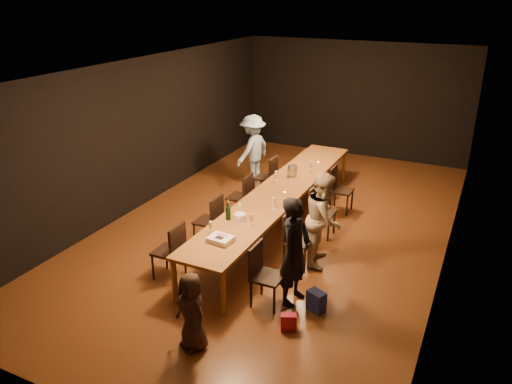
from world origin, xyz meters
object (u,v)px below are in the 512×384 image
at_px(chair_left_2, 239,196).
at_px(birthday_cake, 221,239).
at_px(man_blue, 253,149).
at_px(chair_left_1, 208,220).
at_px(woman_birthday, 295,251).
at_px(chair_left_3, 265,177).
at_px(chair_right_1, 299,240).
at_px(chair_left_0, 168,251).
at_px(champagne_bottle, 228,210).
at_px(chair_right_0, 268,276).
at_px(plate_stack, 240,217).
at_px(woman_tan, 324,219).
at_px(table, 280,192).
at_px(chair_right_2, 323,212).
at_px(chair_right_3, 342,190).
at_px(child, 192,311).
at_px(ice_bucket, 292,171).

distance_m(chair_left_2, birthday_cake, 2.43).
relative_size(man_blue, birthday_cake, 4.28).
bearing_deg(chair_left_1, woman_birthday, -115.39).
bearing_deg(chair_left_3, birthday_cake, -166.01).
bearing_deg(chair_right_1, chair_left_3, -144.69).
distance_m(chair_left_0, birthday_cake, 0.93).
bearing_deg(chair_right_1, woman_birthday, 17.54).
height_order(chair_left_1, chair_left_3, same).
xyz_separation_m(woman_birthday, man_blue, (-2.64, 4.04, -0.01)).
bearing_deg(champagne_bottle, chair_right_1, 16.77).
bearing_deg(chair_right_0, man_blue, -151.45).
relative_size(chair_right_0, chair_left_1, 1.00).
relative_size(plate_stack, champagne_bottle, 0.56).
relative_size(chair_left_3, woman_tan, 0.60).
xyz_separation_m(table, chair_right_2, (0.85, 0.00, -0.24)).
height_order(woman_birthday, man_blue, woman_birthday).
bearing_deg(table, chair_left_3, 125.31).
bearing_deg(woman_tan, chair_right_1, 126.15).
distance_m(chair_left_1, woman_tan, 2.05).
bearing_deg(chair_right_3, table, -35.31).
bearing_deg(chair_right_1, man_blue, -142.95).
distance_m(chair_right_3, birthday_cake, 3.57).
height_order(child, plate_stack, child).
height_order(child, birthday_cake, child).
relative_size(chair_left_1, child, 0.89).
bearing_deg(child, chair_right_0, 92.07).
height_order(chair_right_0, child, child).
xyz_separation_m(table, chair_left_2, (-0.85, 0.00, -0.24)).
xyz_separation_m(champagne_bottle, ice_bucket, (0.18, 2.35, -0.07)).
bearing_deg(woman_birthday, chair_left_0, 103.43).
xyz_separation_m(table, chair_right_3, (0.85, 1.20, -0.24)).
bearing_deg(table, chair_left_1, -125.31).
distance_m(chair_right_0, man_blue, 4.90).
bearing_deg(man_blue, chair_right_1, 47.73).
bearing_deg(chair_left_3, chair_left_1, -180.00).
bearing_deg(man_blue, child, 29.26).
bearing_deg(plate_stack, birthday_cake, -83.93).
xyz_separation_m(table, chair_right_0, (0.85, -2.40, -0.24)).
xyz_separation_m(woman_birthday, plate_stack, (-1.22, 0.68, -0.01)).
bearing_deg(man_blue, chair_left_2, 29.23).
relative_size(man_blue, plate_stack, 8.33).
bearing_deg(chair_right_3, woman_tan, 8.18).
height_order(woman_tan, man_blue, man_blue).
height_order(chair_left_0, chair_left_2, same).
xyz_separation_m(chair_right_1, chair_left_2, (-1.70, 1.20, 0.00)).
relative_size(chair_right_3, chair_left_2, 1.00).
height_order(chair_left_2, plate_stack, chair_left_2).
height_order(chair_left_1, ice_bucket, ice_bucket).
height_order(chair_right_1, woman_birthday, woman_birthday).
relative_size(chair_left_0, chair_left_2, 1.00).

